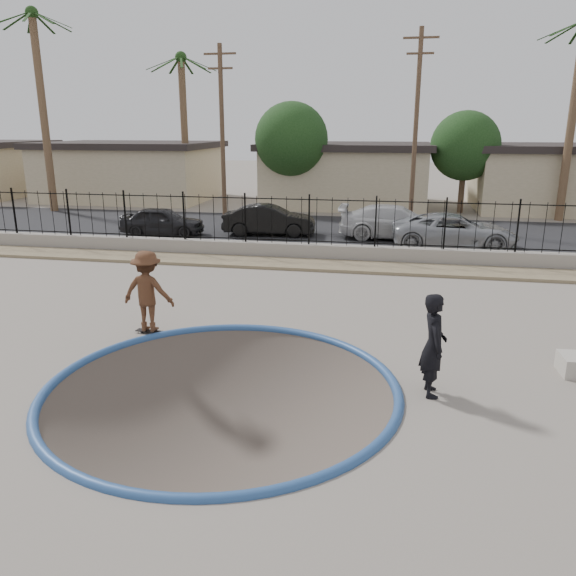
# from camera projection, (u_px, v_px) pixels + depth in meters

# --- Properties ---
(ground) EXTENTS (120.00, 120.00, 2.20)m
(ground) POSITION_uv_depth(u_px,v_px,m) (314.00, 276.00, 23.59)
(ground) COLOR slate
(ground) RESTS_ON ground
(bowl_pit) EXTENTS (6.84, 6.84, 1.80)m
(bowl_pit) POSITION_uv_depth(u_px,v_px,m) (222.00, 389.00, 11.01)
(bowl_pit) COLOR #4F463D
(bowl_pit) RESTS_ON ground
(coping_ring) EXTENTS (7.04, 7.04, 0.20)m
(coping_ring) POSITION_uv_depth(u_px,v_px,m) (222.00, 389.00, 11.01)
(coping_ring) COLOR #284C84
(coping_ring) RESTS_ON ground
(rock_strip) EXTENTS (42.00, 1.60, 0.11)m
(rock_strip) POSITION_uv_depth(u_px,v_px,m) (304.00, 265.00, 20.62)
(rock_strip) COLOR #9B8765
(rock_strip) RESTS_ON ground
(retaining_wall) EXTENTS (42.00, 0.45, 0.60)m
(retaining_wall) POSITION_uv_depth(u_px,v_px,m) (309.00, 252.00, 21.59)
(retaining_wall) COLOR gray
(retaining_wall) RESTS_ON ground
(fence) EXTENTS (40.00, 0.04, 1.80)m
(fence) POSITION_uv_depth(u_px,v_px,m) (309.00, 221.00, 21.26)
(fence) COLOR black
(fence) RESTS_ON retaining_wall
(street) EXTENTS (90.00, 8.00, 0.04)m
(street) POSITION_uv_depth(u_px,v_px,m) (329.00, 229.00, 27.99)
(street) COLOR black
(street) RESTS_ON ground
(house_west) EXTENTS (11.60, 8.60, 3.90)m
(house_west) POSITION_uv_depth(u_px,v_px,m) (131.00, 170.00, 39.09)
(house_west) COLOR tan
(house_west) RESTS_ON ground
(house_center) EXTENTS (10.60, 8.60, 3.90)m
(house_center) POSITION_uv_depth(u_px,v_px,m) (346.00, 174.00, 36.42)
(house_center) COLOR tan
(house_center) RESTS_ON ground
(palm_left) EXTENTS (2.30, 2.30, 11.30)m
(palm_left) POSITION_uv_depth(u_px,v_px,m) (38.00, 71.00, 31.64)
(palm_left) COLOR brown
(palm_left) RESTS_ON ground
(palm_mid) EXTENTS (2.30, 2.30, 9.30)m
(palm_mid) POSITION_uv_depth(u_px,v_px,m) (183.00, 97.00, 34.53)
(palm_mid) COLOR brown
(palm_mid) RESTS_ON ground
(utility_pole_left) EXTENTS (1.70, 0.24, 9.00)m
(utility_pole_left) POSITION_uv_depth(u_px,v_px,m) (222.00, 131.00, 29.65)
(utility_pole_left) COLOR #473323
(utility_pole_left) RESTS_ON ground
(utility_pole_mid) EXTENTS (1.70, 0.24, 9.50)m
(utility_pole_mid) POSITION_uv_depth(u_px,v_px,m) (416.00, 126.00, 27.80)
(utility_pole_mid) COLOR #473323
(utility_pole_mid) RESTS_ON ground
(street_tree_left) EXTENTS (4.32, 4.32, 6.36)m
(street_tree_left) POSITION_uv_depth(u_px,v_px,m) (292.00, 139.00, 33.03)
(street_tree_left) COLOR #473323
(street_tree_left) RESTS_ON ground
(street_tree_mid) EXTENTS (3.96, 3.96, 5.83)m
(street_tree_mid) POSITION_uv_depth(u_px,v_px,m) (465.00, 146.00, 32.29)
(street_tree_mid) COLOR #473323
(street_tree_mid) RESTS_ON ground
(skater) EXTENTS (1.31, 0.78, 2.00)m
(skater) POSITION_uv_depth(u_px,v_px,m) (148.00, 295.00, 13.66)
(skater) COLOR brown
(skater) RESTS_ON ground
(skateboard) EXTENTS (0.78, 0.28, 0.07)m
(skateboard) POSITION_uv_depth(u_px,v_px,m) (151.00, 331.00, 13.92)
(skateboard) COLOR black
(skateboard) RESTS_ON ground
(videographer) EXTENTS (0.56, 0.78, 2.01)m
(videographer) POSITION_uv_depth(u_px,v_px,m) (434.00, 345.00, 10.53)
(videographer) COLOR black
(videographer) RESTS_ON ground
(car_a) EXTENTS (3.93, 1.75, 1.31)m
(car_a) POSITION_uv_depth(u_px,v_px,m) (162.00, 221.00, 26.11)
(car_a) COLOR black
(car_a) RESTS_ON street
(car_b) EXTENTS (4.38, 1.86, 1.40)m
(car_b) POSITION_uv_depth(u_px,v_px,m) (269.00, 220.00, 26.13)
(car_b) COLOR black
(car_b) RESTS_ON street
(car_c) EXTENTS (5.14, 2.10, 1.49)m
(car_c) POSITION_uv_depth(u_px,v_px,m) (396.00, 222.00, 25.27)
(car_c) COLOR silver
(car_c) RESTS_ON street
(car_d) EXTENTS (5.22, 2.59, 1.42)m
(car_d) POSITION_uv_depth(u_px,v_px,m) (454.00, 231.00, 23.38)
(car_d) COLOR #96999E
(car_d) RESTS_ON street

